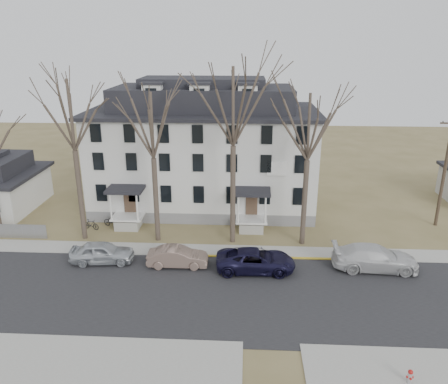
# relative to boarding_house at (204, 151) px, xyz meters

# --- Properties ---
(ground) EXTENTS (120.00, 120.00, 0.00)m
(ground) POSITION_rel_boarding_house_xyz_m (2.00, -17.95, -5.38)
(ground) COLOR olive
(ground) RESTS_ON ground
(main_road) EXTENTS (120.00, 10.00, 0.04)m
(main_road) POSITION_rel_boarding_house_xyz_m (2.00, -15.95, -5.38)
(main_road) COLOR #27272A
(main_road) RESTS_ON ground
(far_sidewalk) EXTENTS (120.00, 2.00, 0.08)m
(far_sidewalk) POSITION_rel_boarding_house_xyz_m (2.00, -9.95, -5.38)
(far_sidewalk) COLOR #A09F97
(far_sidewalk) RESTS_ON ground
(near_sidewalk_left) EXTENTS (20.00, 5.00, 0.08)m
(near_sidewalk_left) POSITION_rel_boarding_house_xyz_m (-6.00, -22.95, -5.38)
(near_sidewalk_left) COLOR #A09F97
(near_sidewalk_left) RESTS_ON ground
(yellow_curb) EXTENTS (14.00, 0.25, 0.06)m
(yellow_curb) POSITION_rel_boarding_house_xyz_m (7.00, -10.85, -5.38)
(yellow_curb) COLOR gold
(yellow_curb) RESTS_ON ground
(boarding_house) EXTENTS (20.80, 12.36, 12.05)m
(boarding_house) POSITION_rel_boarding_house_xyz_m (0.00, 0.00, 0.00)
(boarding_house) COLOR slate
(boarding_house) RESTS_ON ground
(tree_far_left) EXTENTS (8.40, 8.40, 13.72)m
(tree_far_left) POSITION_rel_boarding_house_xyz_m (-9.00, -8.15, 4.96)
(tree_far_left) COLOR #473B31
(tree_far_left) RESTS_ON ground
(tree_mid_left) EXTENTS (7.80, 7.80, 12.74)m
(tree_mid_left) POSITION_rel_boarding_house_xyz_m (-3.00, -8.15, 4.22)
(tree_mid_left) COLOR #473B31
(tree_mid_left) RESTS_ON ground
(tree_center) EXTENTS (9.00, 9.00, 14.70)m
(tree_center) POSITION_rel_boarding_house_xyz_m (3.00, -8.15, 5.71)
(tree_center) COLOR #473B31
(tree_center) RESTS_ON ground
(tree_mid_right) EXTENTS (7.80, 7.80, 12.74)m
(tree_mid_right) POSITION_rel_boarding_house_xyz_m (8.50, -8.15, 4.22)
(tree_mid_right) COLOR #473B31
(tree_mid_right) RESTS_ON ground
(utility_pole_far) EXTENTS (2.00, 0.28, 9.50)m
(utility_pole_far) POSITION_rel_boarding_house_xyz_m (20.50, -3.95, -0.47)
(utility_pole_far) COLOR #3D3023
(utility_pole_far) RESTS_ON ground
(car_silver) EXTENTS (4.66, 2.20, 1.54)m
(car_silver) POSITION_rel_boarding_house_xyz_m (-6.24, -12.13, -4.61)
(car_silver) COLOR silver
(car_silver) RESTS_ON ground
(car_tan) EXTENTS (4.29, 1.58, 1.40)m
(car_tan) POSITION_rel_boarding_house_xyz_m (-0.74, -12.38, -4.68)
(car_tan) COLOR #7E665A
(car_tan) RESTS_ON ground
(car_navy) EXTENTS (5.53, 2.66, 1.52)m
(car_navy) POSITION_rel_boarding_house_xyz_m (4.76, -12.70, -4.62)
(car_navy) COLOR black
(car_navy) RESTS_ON ground
(car_white) EXTENTS (5.95, 2.60, 1.70)m
(car_white) POSITION_rel_boarding_house_xyz_m (13.08, -12.03, -4.53)
(car_white) COLOR silver
(car_white) RESTS_ON ground
(bicycle_left) EXTENTS (1.93, 1.24, 0.96)m
(bicycle_left) POSITION_rel_boarding_house_xyz_m (-7.34, -5.92, -4.90)
(bicycle_left) COLOR black
(bicycle_left) RESTS_ON ground
(bicycle_right) EXTENTS (1.55, 0.83, 0.90)m
(bicycle_right) POSITION_rel_boarding_house_xyz_m (-9.04, -6.53, -4.93)
(bicycle_right) COLOR black
(bicycle_right) RESTS_ON ground
(fire_hydrant) EXTENTS (0.33, 0.31, 0.79)m
(fire_hydrant) POSITION_rel_boarding_house_xyz_m (11.81, -22.94, -4.98)
(fire_hydrant) COLOR #B7B7BA
(fire_hydrant) RESTS_ON ground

